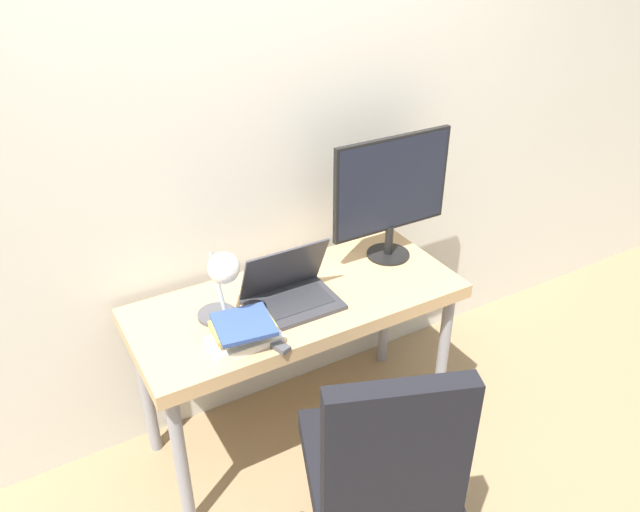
{
  "coord_description": "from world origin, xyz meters",
  "views": [
    {
      "loc": [
        -0.96,
        -1.56,
        2.16
      ],
      "look_at": [
        0.09,
        0.26,
        0.92
      ],
      "focal_mm": 35.0,
      "sensor_mm": 36.0,
      "label": 1
    }
  ],
  "objects_px": {
    "laptop": "(290,292)",
    "office_chair": "(382,467)",
    "monitor": "(392,190)",
    "desk_lamp": "(222,278)",
    "book_stack": "(245,332)"
  },
  "relations": [
    {
      "from": "office_chair",
      "to": "book_stack",
      "type": "xyz_separation_m",
      "value": [
        -0.2,
        0.6,
        0.22
      ]
    },
    {
      "from": "monitor",
      "to": "desk_lamp",
      "type": "relative_size",
      "value": 1.64
    },
    {
      "from": "monitor",
      "to": "desk_lamp",
      "type": "xyz_separation_m",
      "value": [
        -0.84,
        -0.15,
        -0.09
      ]
    },
    {
      "from": "desk_lamp",
      "to": "office_chair",
      "type": "distance_m",
      "value": 0.84
    },
    {
      "from": "laptop",
      "to": "desk_lamp",
      "type": "xyz_separation_m",
      "value": [
        -0.29,
        -0.04,
        0.18
      ]
    },
    {
      "from": "desk_lamp",
      "to": "office_chair",
      "type": "xyz_separation_m",
      "value": [
        0.23,
        -0.7,
        -0.4
      ]
    },
    {
      "from": "monitor",
      "to": "office_chair",
      "type": "relative_size",
      "value": 0.55
    },
    {
      "from": "laptop",
      "to": "office_chair",
      "type": "relative_size",
      "value": 0.34
    },
    {
      "from": "desk_lamp",
      "to": "office_chair",
      "type": "bearing_deg",
      "value": -71.93
    },
    {
      "from": "office_chair",
      "to": "laptop",
      "type": "bearing_deg",
      "value": 85.45
    },
    {
      "from": "monitor",
      "to": "laptop",
      "type": "bearing_deg",
      "value": -168.07
    },
    {
      "from": "monitor",
      "to": "book_stack",
      "type": "xyz_separation_m",
      "value": [
        -0.81,
        -0.25,
        -0.27
      ]
    },
    {
      "from": "office_chair",
      "to": "book_stack",
      "type": "bearing_deg",
      "value": 108.19
    },
    {
      "from": "desk_lamp",
      "to": "book_stack",
      "type": "distance_m",
      "value": 0.21
    },
    {
      "from": "laptop",
      "to": "desk_lamp",
      "type": "bearing_deg",
      "value": -172.5
    }
  ]
}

